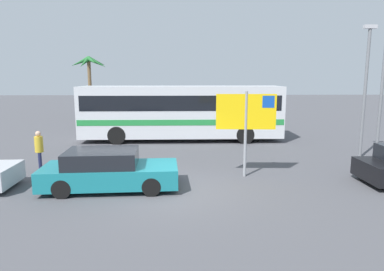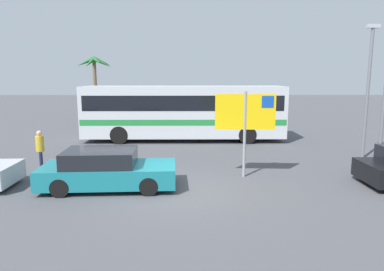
{
  "view_description": "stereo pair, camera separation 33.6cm",
  "coord_description": "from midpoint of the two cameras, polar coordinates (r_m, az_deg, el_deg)",
  "views": [
    {
      "loc": [
        0.39,
        -11.01,
        3.73
      ],
      "look_at": [
        0.83,
        3.26,
        1.3
      ],
      "focal_mm": 32.56,
      "sensor_mm": 36.0,
      "label": 1
    },
    {
      "loc": [
        0.73,
        -11.01,
        3.73
      ],
      "look_at": [
        0.83,
        3.26,
        1.3
      ],
      "focal_mm": 32.56,
      "sensor_mm": 36.0,
      "label": 2
    }
  ],
  "objects": [
    {
      "name": "ground",
      "position": [
        11.64,
        -3.18,
        -9.05
      ],
      "size": [
        120.0,
        120.0,
        0.0
      ],
      "primitive_type": "plane",
      "color": "#4C4C51"
    },
    {
      "name": "bus_front_coach",
      "position": [
        20.44,
        -0.91,
        4.2
      ],
      "size": [
        11.55,
        2.68,
        3.17
      ],
      "color": "silver",
      "rests_on": "ground"
    },
    {
      "name": "ferry_sign",
      "position": [
        12.93,
        9.65,
        3.29
      ],
      "size": [
        2.2,
        0.19,
        3.2
      ],
      "rotation": [
        0.0,
        0.0,
        -0.06
      ],
      "color": "gray",
      "rests_on": "ground"
    },
    {
      "name": "car_teal",
      "position": [
        12.03,
        -13.02,
        -5.5
      ],
      "size": [
        4.54,
        2.06,
        1.32
      ],
      "rotation": [
        0.0,
        0.0,
        0.05
      ],
      "color": "#19757F",
      "rests_on": "ground"
    },
    {
      "name": "pedestrian_near_sign",
      "position": [
        15.02,
        -23.03,
        -1.78
      ],
      "size": [
        0.32,
        0.32,
        1.62
      ],
      "rotation": [
        0.0,
        0.0,
        0.4
      ],
      "color": "#1E2347",
      "rests_on": "ground"
    },
    {
      "name": "lamp_post_right_side",
      "position": [
        17.5,
        27.39,
        7.16
      ],
      "size": [
        0.56,
        0.2,
        5.95
      ],
      "color": "slate",
      "rests_on": "ground"
    },
    {
      "name": "palm_tree_seaside",
      "position": [
        33.82,
        -15.42,
        10.76
      ],
      "size": [
        3.3,
        3.39,
        5.55
      ],
      "color": "brown",
      "rests_on": "ground"
    }
  ]
}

